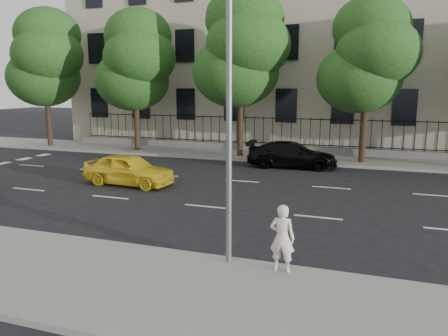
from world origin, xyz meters
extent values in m
plane|color=black|center=(0.00, 0.00, 0.00)|extent=(120.00, 120.00, 0.00)
cube|color=gray|center=(0.00, -4.00, 0.07)|extent=(60.00, 4.00, 0.15)
cube|color=gray|center=(0.00, 14.00, 0.07)|extent=(60.00, 4.00, 0.15)
cube|color=#BFB098|center=(0.00, 23.00, 9.00)|extent=(34.00, 12.00, 18.00)
cube|color=slate|center=(0.00, 15.70, 0.35)|extent=(30.00, 0.50, 0.40)
cube|color=black|center=(0.00, 15.70, 0.65)|extent=(28.80, 0.05, 0.05)
cube|color=black|center=(0.00, 15.70, 2.25)|extent=(28.80, 0.05, 0.05)
cylinder|color=slate|center=(2.50, -2.30, 4.15)|extent=(0.14, 0.14, 8.00)
cylinder|color=#382619|center=(-16.00, 13.20, 1.72)|extent=(0.36, 0.36, 3.15)
ellipsoid|color=#224115|center=(-16.40, 13.50, 4.86)|extent=(4.94, 4.94, 4.06)
ellipsoid|color=#224115|center=(-15.50, 13.00, 6.29)|extent=(4.68, 4.68, 3.85)
ellipsoid|color=#224115|center=(-15.90, 13.60, 7.72)|extent=(4.42, 4.42, 3.64)
cylinder|color=#382619|center=(-9.00, 13.20, 1.64)|extent=(0.36, 0.36, 2.97)
ellipsoid|color=#224115|center=(-9.40, 13.50, 4.62)|extent=(4.75, 4.75, 3.90)
ellipsoid|color=#224115|center=(-8.50, 13.00, 6.00)|extent=(4.50, 4.50, 3.70)
ellipsoid|color=#224115|center=(-8.90, 13.60, 7.38)|extent=(4.25, 4.25, 3.50)
cylinder|color=#382619|center=(-2.00, 13.20, 1.81)|extent=(0.36, 0.36, 3.32)
ellipsoid|color=#224115|center=(-2.40, 13.50, 5.09)|extent=(5.13, 5.13, 4.21)
ellipsoid|color=#224115|center=(-1.50, 13.00, 6.58)|extent=(4.86, 4.86, 4.00)
ellipsoid|color=#224115|center=(-1.90, 13.60, 8.06)|extent=(4.59, 4.59, 3.78)
cylinder|color=#382619|center=(5.00, 13.20, 1.69)|extent=(0.36, 0.36, 3.08)
ellipsoid|color=#224115|center=(4.60, 13.50, 4.67)|extent=(4.56, 4.56, 3.74)
ellipsoid|color=#224115|center=(5.50, 13.00, 5.99)|extent=(4.32, 4.32, 3.55)
ellipsoid|color=#224115|center=(5.10, 13.60, 7.31)|extent=(4.08, 4.08, 3.36)
imported|color=yellow|center=(-4.45, 4.65, 0.69)|extent=(4.15, 1.88, 1.38)
imported|color=black|center=(1.51, 11.14, 0.69)|extent=(4.86, 2.29, 1.37)
imported|color=silver|center=(3.80, -2.40, 0.93)|extent=(0.58, 0.38, 1.56)
camera|label=1|loc=(5.63, -11.63, 4.29)|focal=35.00mm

